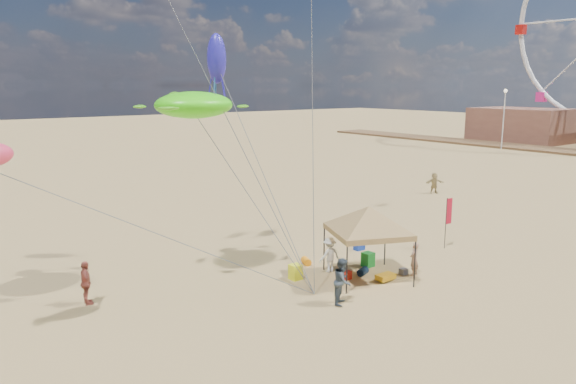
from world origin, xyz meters
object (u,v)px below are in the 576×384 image
(person_near_b, at_px, (343,281))
(feather_flag, at_px, (448,214))
(chair_yellow, at_px, (296,272))
(person_far_c, at_px, (434,183))
(lamp_north, at_px, (504,109))
(chair_green, at_px, (368,259))
(beach_cart, at_px, (386,277))
(canopy_tent, at_px, (369,209))
(cooler_red, at_px, (345,275))
(person_near_c, at_px, (330,255))
(person_near_a, at_px, (414,259))
(person_far_a, at_px, (86,283))
(cooler_blue, at_px, (359,246))

(person_near_b, bearing_deg, feather_flag, -23.41)
(feather_flag, height_order, chair_yellow, feather_flag)
(person_far_c, bearing_deg, lamp_north, 50.88)
(chair_green, distance_m, person_far_c, 20.07)
(chair_yellow, distance_m, beach_cart, 4.08)
(canopy_tent, relative_size, chair_yellow, 8.34)
(cooler_red, relative_size, person_far_c, 0.31)
(feather_flag, xyz_separation_m, chair_green, (-5.63, 0.42, -1.54))
(person_near_c, relative_size, lamp_north, 0.20)
(person_near_a, relative_size, lamp_north, 0.19)
(beach_cart, height_order, person_far_a, person_far_a)
(person_far_a, relative_size, lamp_north, 0.22)
(beach_cart, bearing_deg, canopy_tent, 117.62)
(feather_flag, relative_size, cooler_red, 5.22)
(chair_green, bearing_deg, lamp_north, 25.40)
(feather_flag, xyz_separation_m, lamp_north, (45.38, 24.65, 3.62))
(cooler_blue, distance_m, person_far_a, 14.09)
(beach_cart, relative_size, person_near_b, 0.47)
(canopy_tent, relative_size, person_near_b, 3.06)
(feather_flag, height_order, beach_cart, feather_flag)
(cooler_red, relative_size, lamp_north, 0.07)
(cooler_blue, height_order, person_near_a, person_near_a)
(canopy_tent, bearing_deg, person_far_a, 157.22)
(chair_yellow, relative_size, person_near_c, 0.42)
(chair_green, height_order, person_near_a, person_near_a)
(chair_yellow, bearing_deg, person_near_b, -93.70)
(cooler_blue, relative_size, person_far_a, 0.30)
(canopy_tent, xyz_separation_m, feather_flag, (6.86, 0.72, -1.37))
(person_near_a, distance_m, person_far_c, 20.55)
(person_near_a, xyz_separation_m, person_near_c, (-2.83, 2.73, 0.06))
(person_near_c, bearing_deg, beach_cart, 121.99)
(person_far_a, bearing_deg, cooler_red, -104.65)
(feather_flag, bearing_deg, person_far_a, 167.57)
(chair_green, distance_m, chair_yellow, 4.00)
(person_near_b, relative_size, person_far_c, 1.10)
(chair_yellow, distance_m, person_near_b, 3.41)
(feather_flag, distance_m, person_far_a, 18.52)
(feather_flag, height_order, cooler_blue, feather_flag)
(beach_cart, bearing_deg, feather_flag, 13.09)
(feather_flag, bearing_deg, chair_green, 175.72)
(beach_cart, xyz_separation_m, person_near_c, (-1.21, 2.46, 0.64))
(cooler_blue, distance_m, beach_cart, 4.76)
(cooler_blue, relative_size, person_far_c, 0.31)
(cooler_blue, relative_size, person_near_c, 0.32)
(cooler_blue, bearing_deg, person_near_c, -155.35)
(person_near_a, bearing_deg, lamp_north, -165.58)
(cooler_blue, height_order, chair_yellow, chair_yellow)
(chair_yellow, distance_m, person_near_c, 1.97)
(chair_green, height_order, lamp_north, lamp_north)
(chair_green, bearing_deg, person_near_c, 165.10)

